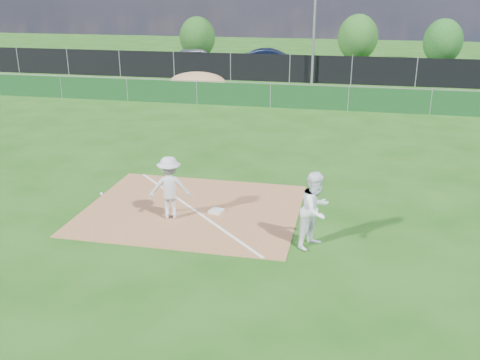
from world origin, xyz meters
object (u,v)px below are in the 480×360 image
car_left (199,59)px  tree_right (443,41)px  play_at_first (170,188)px  tree_left (197,37)px  car_mid (272,60)px  runner (315,210)px  light_pole (314,20)px  tree_mid (358,37)px  car_right (373,65)px  first_base (216,211)px

car_left → tree_right: tree_right is taller
play_at_first → tree_left: tree_left is taller
car_mid → tree_left: size_ratio=1.31×
runner → car_left: 29.65m
light_pole → runner: size_ratio=4.20×
car_left → tree_mid: size_ratio=1.27×
runner → car_mid: size_ratio=0.40×
light_pole → tree_mid: size_ratio=2.05×
car_mid → tree_right: 14.04m
light_pole → tree_mid: (2.72, 11.65, -2.00)m
runner → tree_left: (-12.84, 33.61, 0.91)m
light_pole → car_right: light_pole is taller
car_left → car_mid: 5.53m
light_pole → car_mid: size_ratio=1.69×
light_pole → car_right: 7.61m
car_left → car_right: 12.91m
car_right → tree_right: 7.81m
car_right → tree_mid: tree_mid is taller
tree_mid → car_left: bearing=-147.7°
car_left → car_right: bearing=-108.1°
car_mid → tree_mid: bearing=-51.2°
first_base → tree_left: 33.73m
first_base → runner: size_ratio=0.18×
play_at_first → tree_right: size_ratio=0.71×
tree_left → tree_right: bearing=1.8°
runner → car_left: runner is taller
play_at_first → tree_mid: size_ratio=0.66×
light_pole → runner: light_pole is taller
car_mid → tree_right: tree_right is taller
car_left → first_base: bearing=173.8°
runner → tree_mid: size_ratio=0.49×
tree_left → tree_mid: size_ratio=0.93×
light_pole → first_base: size_ratio=23.07×
play_at_first → car_mid: bearing=93.2°
car_right → tree_right: tree_right is taller
car_left → tree_right: (18.26, 6.69, 1.03)m
car_left → tree_left: size_ratio=1.36×
car_right → tree_mid: size_ratio=1.04×
car_left → tree_left: (-1.90, 6.05, 1.01)m
runner → tree_mid: bearing=29.2°
light_pole → car_mid: 7.24m
car_right → tree_left: 15.58m
car_mid → runner: bearing=-175.1°
play_at_first → car_right: size_ratio=0.64×
tree_mid → light_pole: bearing=-103.2°
first_base → car_right: size_ratio=0.09×
light_pole → car_left: light_pole is taller
tree_left → play_at_first: bearing=-74.8°
tree_right → first_base: bearing=-107.2°
car_right → play_at_first: bearing=165.6°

